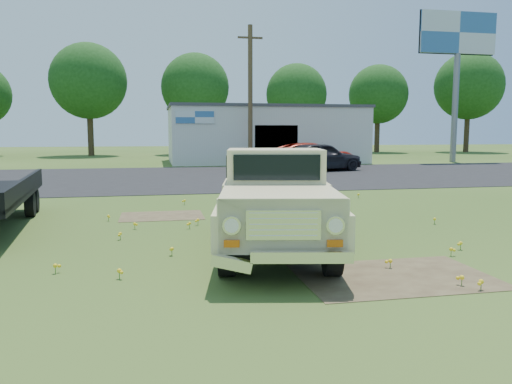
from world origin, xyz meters
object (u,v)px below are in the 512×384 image
(billboard, at_px, (458,46))
(vintage_pickup_truck, at_px, (275,200))
(dark_sedan, at_px, (321,157))
(red_pickup, at_px, (312,156))

(billboard, height_order, vintage_pickup_truck, billboard)
(vintage_pickup_truck, bearing_deg, dark_sedan, 79.51)
(red_pickup, relative_size, dark_sedan, 1.16)
(billboard, distance_m, vintage_pickup_truck, 32.86)
(vintage_pickup_truck, bearing_deg, billboard, 62.38)
(vintage_pickup_truck, distance_m, red_pickup, 21.91)
(billboard, bearing_deg, vintage_pickup_truck, -128.59)
(billboard, height_order, red_pickup, billboard)
(dark_sedan, bearing_deg, vintage_pickup_truck, 142.68)
(vintage_pickup_truck, xyz_separation_m, dark_sedan, (7.19, 18.29, -0.15))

